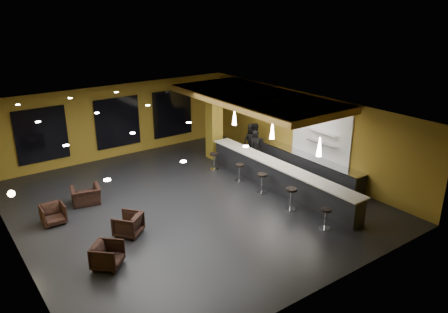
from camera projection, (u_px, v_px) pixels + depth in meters
floor at (189, 204)px, 16.57m from camera, size 12.00×13.00×0.10m
ceiling at (186, 112)px, 15.33m from camera, size 12.00×13.00×0.10m
wall_back at (117, 121)px, 20.94m from camera, size 12.00×0.10×3.50m
wall_front at (323, 234)px, 10.96m from camera, size 12.00×0.10×3.50m
wall_left at (9, 203)px, 12.63m from camera, size 0.10×13.00×3.50m
wall_right at (305, 132)px, 19.27m from camera, size 0.10×13.00×3.50m
wood_soffit at (256, 98)px, 18.35m from camera, size 3.60×8.00×0.28m
window_left at (42, 135)px, 18.95m from camera, size 2.20×0.06×2.40m
window_center at (118, 122)px, 20.87m from camera, size 2.20×0.06×2.40m
window_right at (172, 113)px, 22.52m from camera, size 2.20×0.06×2.40m
tile_backsplash at (321, 132)px, 18.37m from camera, size 0.06×3.20×2.40m
bar_counter at (279, 177)px, 17.62m from camera, size 0.60×8.00×1.00m
bar_top at (279, 165)px, 17.44m from camera, size 0.78×8.10×0.05m
prep_counter at (305, 165)px, 19.12m from camera, size 0.70×6.00×0.86m
prep_top at (305, 155)px, 18.97m from camera, size 0.72×6.00×0.03m
wall_shelf_lower at (322, 143)px, 18.28m from camera, size 0.30×1.50×0.03m
wall_shelf_upper at (322, 133)px, 18.13m from camera, size 0.30×1.50×0.03m
column at (214, 122)px, 20.69m from camera, size 0.60×0.60×3.50m
wall_sconce at (11, 194)px, 13.08m from camera, size 0.22×0.22×0.22m
pendant_0 at (319, 147)px, 15.46m from camera, size 0.20×0.20×0.70m
pendant_1 at (272, 130)px, 17.37m from camera, size 0.20×0.20×0.70m
pendant_2 at (234, 117)px, 19.27m from camera, size 0.20×0.20×0.70m
staff_a at (256, 149)px, 19.88m from camera, size 0.68×0.51×1.70m
staff_b at (256, 142)px, 20.61m from camera, size 0.96×0.79×1.81m
staff_c at (252, 142)px, 20.70m from camera, size 1.00×0.81×1.78m
armchair_a at (107, 255)px, 12.53m from camera, size 1.13×1.13×0.74m
armchair_b at (128, 224)px, 14.23m from camera, size 1.15×1.15×0.75m
armchair_c at (53, 214)px, 14.94m from camera, size 0.77×0.79×0.70m
armchair_d at (86, 195)px, 16.38m from camera, size 1.21×1.11×0.68m
bar_stool_0 at (326, 216)px, 14.56m from camera, size 0.37×0.37×0.74m
bar_stool_1 at (291, 196)px, 15.85m from camera, size 0.43×0.43×0.85m
bar_stool_2 at (262, 181)px, 17.25m from camera, size 0.41×0.41×0.81m
bar_stool_3 at (239, 170)px, 18.37m from camera, size 0.38×0.38×0.75m
bar_stool_4 at (214, 159)px, 19.59m from camera, size 0.39×0.39×0.78m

